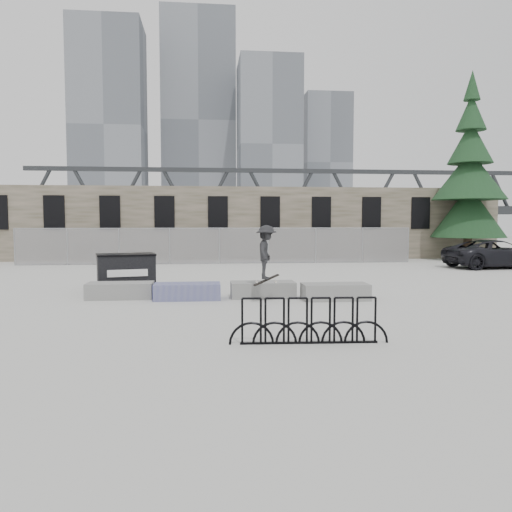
% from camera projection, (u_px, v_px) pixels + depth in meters
% --- Properties ---
extents(ground, '(120.00, 120.00, 0.00)m').
position_uv_depth(ground, '(231.00, 298.00, 15.57)').
color(ground, '#B4B4AF').
rests_on(ground, ground).
extents(stone_wall, '(36.00, 2.58, 4.50)m').
position_uv_depth(stone_wall, '(217.00, 223.00, 31.53)').
color(stone_wall, brown).
rests_on(stone_wall, ground).
extents(chainlink_fence, '(22.06, 0.06, 2.02)m').
position_uv_depth(chainlink_fence, '(219.00, 245.00, 27.91)').
color(chainlink_fence, gray).
rests_on(chainlink_fence, ground).
extents(planter_far_left, '(2.00, 0.90, 0.49)m').
position_uv_depth(planter_far_left, '(120.00, 290.00, 15.43)').
color(planter_far_left, gray).
rests_on(planter_far_left, ground).
extents(planter_center_left, '(2.00, 0.90, 0.49)m').
position_uv_depth(planter_center_left, '(187.00, 291.00, 15.23)').
color(planter_center_left, navy).
rests_on(planter_center_left, ground).
extents(planter_center_right, '(2.00, 0.90, 0.49)m').
position_uv_depth(planter_center_right, '(263.00, 289.00, 15.64)').
color(planter_center_right, gray).
rests_on(planter_center_right, ground).
extents(planter_offset, '(2.00, 0.90, 0.49)m').
position_uv_depth(planter_offset, '(335.00, 291.00, 15.16)').
color(planter_offset, gray).
rests_on(planter_offset, ground).
extents(dumpster, '(2.16, 1.61, 1.27)m').
position_uv_depth(dumpster, '(126.00, 272.00, 17.16)').
color(dumpster, black).
rests_on(dumpster, ground).
extents(bike_rack, '(3.14, 0.21, 0.90)m').
position_uv_depth(bike_rack, '(309.00, 321.00, 9.70)').
color(bike_rack, black).
rests_on(bike_rack, ground).
extents(spruce_tree, '(4.42, 4.42, 11.50)m').
position_uv_depth(spruce_tree, '(469.00, 183.00, 30.51)').
color(spruce_tree, '#38281E').
rests_on(spruce_tree, ground).
extents(skyline_towers, '(58.00, 28.00, 48.00)m').
position_uv_depth(skyline_towers, '(203.00, 135.00, 107.12)').
color(skyline_towers, slate).
rests_on(skyline_towers, ground).
extents(truss_bridge, '(70.00, 3.00, 9.80)m').
position_uv_depth(truss_bridge, '(281.00, 209.00, 70.88)').
color(truss_bridge, '#2D3033').
rests_on(truss_bridge, ground).
extents(suv, '(5.34, 2.77, 1.44)m').
position_uv_depth(suv, '(496.00, 254.00, 25.49)').
color(suv, black).
rests_on(suv, ground).
extents(skateboarder, '(0.78, 1.12, 1.78)m').
position_uv_depth(skateboarder, '(266.00, 252.00, 14.60)').
color(skateboarder, black).
rests_on(skateboarder, ground).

